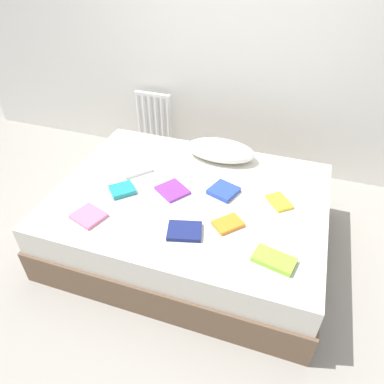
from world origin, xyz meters
name	(u,v)px	position (x,y,z in m)	size (l,w,h in m)	color
ground_plane	(190,241)	(0.00, 0.00, 0.00)	(8.00, 8.00, 0.00)	#9E998E
back_wall	(240,20)	(0.00, 1.35, 1.40)	(6.00, 0.10, 2.80)	silver
bed	(190,219)	(0.00, 0.00, 0.25)	(2.00, 1.50, 0.50)	brown
radiator	(154,119)	(-0.81, 1.20, 0.40)	(0.38, 0.04, 0.59)	white
pillow	(220,150)	(0.08, 0.54, 0.58)	(0.57, 0.30, 0.15)	white
textbook_pink	(89,216)	(-0.57, -0.46, 0.51)	(0.20, 0.18, 0.02)	pink
textbook_purple	(172,190)	(-0.13, -0.01, 0.51)	(0.21, 0.19, 0.02)	purple
textbook_yellow	(279,202)	(0.64, 0.10, 0.51)	(0.18, 0.12, 0.03)	yellow
textbook_navy	(185,231)	(0.10, -0.39, 0.52)	(0.22, 0.17, 0.03)	navy
textbook_blue	(224,191)	(0.23, 0.09, 0.52)	(0.19, 0.18, 0.04)	#2847B7
textbook_teal	(122,190)	(-0.48, -0.13, 0.52)	(0.17, 0.15, 0.03)	teal
textbook_white	(135,169)	(-0.52, 0.15, 0.51)	(0.24, 0.19, 0.03)	white
textbook_lime	(274,260)	(0.68, -0.45, 0.52)	(0.25, 0.14, 0.03)	#8CC638
textbook_orange	(228,224)	(0.35, -0.24, 0.51)	(0.19, 0.13, 0.03)	orange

